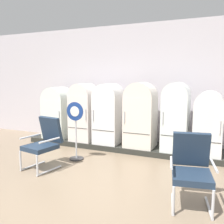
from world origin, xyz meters
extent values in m
cube|color=#816D56|center=(0.00, 0.00, -0.03)|extent=(12.00, 10.00, 0.05)
cube|color=silver|center=(0.00, 3.66, 1.63)|extent=(11.76, 0.12, 3.26)
cube|color=#47443F|center=(0.00, 3.66, 2.91)|extent=(11.76, 0.07, 0.06)
cube|color=#2A2B26|center=(0.00, 3.02, 0.07)|extent=(5.39, 0.95, 0.13)
cube|color=silver|center=(-2.00, 2.92, 0.68)|extent=(0.70, 0.66, 1.09)
cylinder|color=silver|center=(-2.00, 2.92, 1.22)|extent=(0.70, 0.64, 0.70)
cube|color=#383838|center=(-2.00, 2.59, 0.48)|extent=(0.64, 0.01, 0.01)
cylinder|color=silver|center=(-1.71, 2.57, 0.81)|extent=(0.02, 0.02, 0.28)
cube|color=silver|center=(-1.14, 2.92, 0.75)|extent=(0.63, 0.66, 1.24)
cylinder|color=silver|center=(-1.14, 2.92, 1.37)|extent=(0.63, 0.65, 0.63)
cube|color=#383838|center=(-1.14, 2.59, 0.53)|extent=(0.58, 0.01, 0.01)
cylinder|color=silver|center=(-0.89, 2.57, 0.90)|extent=(0.02, 0.02, 0.28)
cube|color=white|center=(-0.41, 2.94, 0.75)|extent=(0.65, 0.70, 1.23)
cylinder|color=white|center=(-0.41, 2.94, 1.36)|extent=(0.65, 0.68, 0.65)
cube|color=#383838|center=(-0.41, 2.59, 0.53)|extent=(0.60, 0.01, 0.01)
cylinder|color=silver|center=(-0.67, 2.57, 0.90)|extent=(0.02, 0.02, 0.28)
cube|color=silver|center=(0.47, 2.91, 0.75)|extent=(0.72, 0.64, 1.24)
cylinder|color=silver|center=(0.47, 2.91, 1.37)|extent=(0.72, 0.62, 0.72)
cube|color=#383838|center=(0.47, 2.59, 0.53)|extent=(0.66, 0.01, 0.01)
cylinder|color=silver|center=(0.17, 2.57, 0.90)|extent=(0.02, 0.02, 0.28)
cube|color=silver|center=(1.33, 2.92, 0.79)|extent=(0.58, 0.65, 1.31)
cylinder|color=silver|center=(1.33, 2.92, 1.44)|extent=(0.58, 0.64, 0.58)
cube|color=#383838|center=(1.33, 2.59, 0.55)|extent=(0.54, 0.01, 0.01)
cylinder|color=silver|center=(1.09, 2.57, 0.94)|extent=(0.02, 0.02, 0.28)
cube|color=white|center=(2.04, 2.89, 0.69)|extent=(0.61, 0.61, 1.12)
cylinder|color=white|center=(2.04, 2.89, 1.25)|extent=(0.61, 0.60, 0.61)
cube|color=#383838|center=(2.04, 2.59, 0.49)|extent=(0.56, 0.01, 0.01)
cylinder|color=silver|center=(2.29, 2.57, 0.83)|extent=(0.02, 0.02, 0.28)
cylinder|color=silver|center=(-1.25, 0.97, 0.02)|extent=(0.15, 0.61, 0.04)
cylinder|color=silver|center=(-1.30, 0.69, 0.22)|extent=(0.05, 0.05, 0.39)
cylinder|color=silver|center=(-0.76, 0.88, 0.02)|extent=(0.15, 0.61, 0.04)
cylinder|color=silver|center=(-0.81, 0.60, 0.22)|extent=(0.05, 0.05, 0.39)
cube|color=#203045|center=(-1.00, 0.93, 0.46)|extent=(0.63, 0.65, 0.09)
cube|color=#203045|center=(-0.95, 1.22, 0.77)|extent=(0.56, 0.27, 0.54)
cylinder|color=silver|center=(-1.28, 0.98, 0.64)|extent=(0.12, 0.50, 0.04)
cylinder|color=silver|center=(-0.72, 0.88, 0.64)|extent=(0.12, 0.50, 0.04)
cylinder|color=silver|center=(1.71, 0.55, 0.02)|extent=(0.16, 0.61, 0.04)
cylinder|color=silver|center=(1.77, 0.27, 0.22)|extent=(0.05, 0.05, 0.39)
cylinder|color=silver|center=(2.20, 0.65, 0.02)|extent=(0.16, 0.61, 0.04)
cylinder|color=silver|center=(2.25, 0.36, 0.22)|extent=(0.05, 0.05, 0.39)
cube|color=#203045|center=(1.96, 0.60, 0.46)|extent=(0.63, 0.65, 0.09)
cube|color=#203045|center=(1.90, 0.89, 0.77)|extent=(0.56, 0.28, 0.54)
cylinder|color=silver|center=(1.67, 0.54, 0.64)|extent=(0.13, 0.50, 0.04)
cylinder|color=silver|center=(2.24, 0.65, 0.64)|extent=(0.13, 0.50, 0.04)
cylinder|color=#2D2D30|center=(-0.67, 1.75, 0.01)|extent=(0.32, 0.32, 0.03)
cylinder|color=silver|center=(-0.67, 1.75, 0.57)|extent=(0.04, 0.04, 1.07)
cylinder|color=navy|center=(-0.67, 1.73, 1.10)|extent=(0.41, 0.02, 0.41)
cylinder|color=white|center=(-0.67, 1.71, 1.10)|extent=(0.23, 0.00, 0.23)
camera|label=1|loc=(2.28, -2.94, 1.85)|focal=40.10mm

